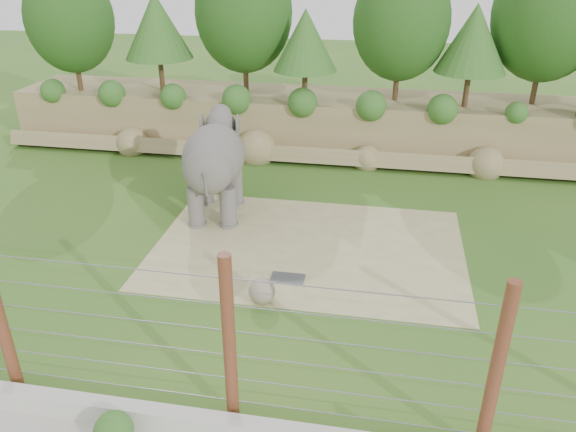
# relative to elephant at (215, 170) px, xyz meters

# --- Properties ---
(ground) EXTENTS (90.00, 90.00, 0.00)m
(ground) POSITION_rel_elephant_xyz_m (3.16, -4.87, -1.74)
(ground) COLOR #30661F
(ground) RESTS_ON ground
(back_embankment) EXTENTS (30.00, 5.52, 8.77)m
(back_embankment) POSITION_rel_elephant_xyz_m (3.75, 7.80, 2.23)
(back_embankment) COLOR olive
(back_embankment) RESTS_ON ground
(dirt_patch) EXTENTS (10.00, 7.00, 0.02)m
(dirt_patch) POSITION_rel_elephant_xyz_m (3.66, -1.87, -1.73)
(dirt_patch) COLOR tan
(dirt_patch) RESTS_ON ground
(drain_grate) EXTENTS (1.00, 0.60, 0.03)m
(drain_grate) POSITION_rel_elephant_xyz_m (3.33, -3.87, -1.70)
(drain_grate) COLOR #262628
(drain_grate) RESTS_ON dirt_patch
(elephant) EXTENTS (2.40, 4.51, 3.48)m
(elephant) POSITION_rel_elephant_xyz_m (0.00, 0.00, 0.00)
(elephant) COLOR #57524E
(elephant) RESTS_ON ground
(stone_ball) EXTENTS (0.75, 0.75, 0.75)m
(stone_ball) POSITION_rel_elephant_xyz_m (2.84, -5.17, -1.35)
(stone_ball) COLOR gray
(stone_ball) RESTS_ON dirt_patch
(retaining_wall) EXTENTS (26.00, 0.35, 0.50)m
(retaining_wall) POSITION_rel_elephant_xyz_m (3.16, -9.87, -1.49)
(retaining_wall) COLOR beige
(retaining_wall) RESTS_ON ground
(barrier_fence) EXTENTS (20.26, 0.26, 4.00)m
(barrier_fence) POSITION_rel_elephant_xyz_m (3.16, -9.37, 0.26)
(barrier_fence) COLOR #5E2A1F
(barrier_fence) RESTS_ON ground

